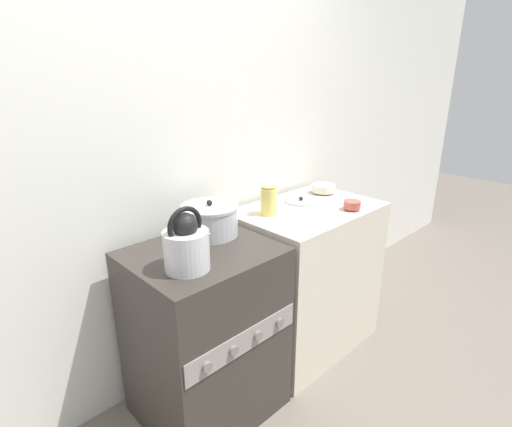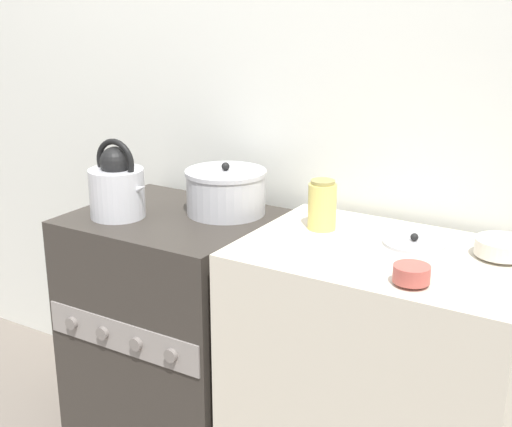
% 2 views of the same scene
% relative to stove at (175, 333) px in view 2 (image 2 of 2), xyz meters
% --- Properties ---
extents(wall_back, '(7.00, 0.06, 2.50)m').
position_rel_stove_xyz_m(wall_back, '(-0.00, 0.37, 0.80)').
color(wall_back, silver).
rests_on(wall_back, ground_plane).
extents(stove, '(0.65, 0.58, 0.89)m').
position_rel_stove_xyz_m(stove, '(0.00, 0.00, 0.00)').
color(stove, '#332D28').
rests_on(stove, ground_plane).
extents(counter, '(0.84, 0.58, 0.91)m').
position_rel_stove_xyz_m(counter, '(0.78, 0.01, 0.01)').
color(counter, beige).
rests_on(counter, ground_plane).
extents(kettle, '(0.23, 0.19, 0.27)m').
position_rel_stove_xyz_m(kettle, '(-0.14, -0.10, 0.55)').
color(kettle, silver).
rests_on(kettle, stove).
extents(cooking_pot, '(0.28, 0.28, 0.18)m').
position_rel_stove_xyz_m(cooking_pot, '(0.15, 0.12, 0.52)').
color(cooking_pot, '#B2B2B7').
rests_on(cooking_pot, stove).
extents(enamel_bowl, '(0.15, 0.15, 0.06)m').
position_rel_stove_xyz_m(enamel_bowl, '(1.07, 0.13, 0.50)').
color(enamel_bowl, beige).
rests_on(enamel_bowl, counter).
extents(small_ceramic_bowl, '(0.10, 0.10, 0.05)m').
position_rel_stove_xyz_m(small_ceramic_bowl, '(0.92, -0.18, 0.50)').
color(small_ceramic_bowl, '#B75147').
rests_on(small_ceramic_bowl, counter).
extents(storage_jar, '(0.09, 0.09, 0.16)m').
position_rel_stove_xyz_m(storage_jar, '(0.53, 0.09, 0.54)').
color(storage_jar, '#E0CC66').
rests_on(storage_jar, counter).
extents(loose_pot_lid, '(0.19, 0.19, 0.03)m').
position_rel_stove_xyz_m(loose_pot_lid, '(0.83, 0.11, 0.47)').
color(loose_pot_lid, '#B2B2B7').
rests_on(loose_pot_lid, counter).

